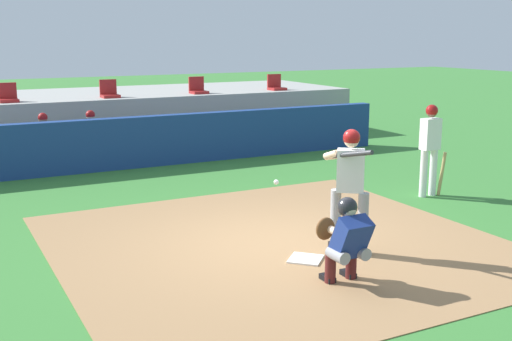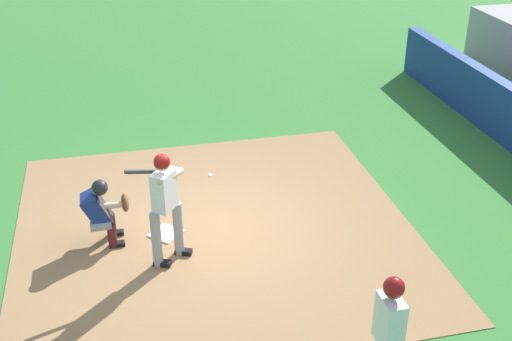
{
  "view_description": "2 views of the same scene",
  "coord_description": "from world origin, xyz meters",
  "px_view_note": "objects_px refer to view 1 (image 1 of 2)",
  "views": [
    {
      "loc": [
        -4.5,
        -7.97,
        3.08
      ],
      "look_at": [
        0.0,
        0.7,
        1.0
      ],
      "focal_mm": 44.89,
      "sensor_mm": 36.0,
      "label": 1
    },
    {
      "loc": [
        8.8,
        -1.36,
        5.82
      ],
      "look_at": [
        0.0,
        0.7,
        1.0
      ],
      "focal_mm": 45.0,
      "sensor_mm": 36.0,
      "label": 2
    }
  ],
  "objects_px": {
    "dugout_player_1": "(93,137)",
    "stadium_seat_1": "(8,97)",
    "batter_at_plate": "(349,183)",
    "stadium_seat_4": "(276,86)",
    "stadium_seat_3": "(198,89)",
    "home_plate": "(306,259)",
    "catcher_crouched": "(345,237)",
    "dugout_player_0": "(45,140)",
    "stadium_seat_2": "(109,92)",
    "on_deck_batter": "(430,144)"
  },
  "relations": [
    {
      "from": "home_plate",
      "to": "dugout_player_0",
      "type": "bearing_deg",
      "value": 104.39
    },
    {
      "from": "dugout_player_1",
      "to": "stadium_seat_2",
      "type": "bearing_deg",
      "value": 64.19
    },
    {
      "from": "stadium_seat_2",
      "to": "stadium_seat_4",
      "type": "xyz_separation_m",
      "value": [
        5.2,
        0.0,
        0.0
      ]
    },
    {
      "from": "stadium_seat_2",
      "to": "stadium_seat_3",
      "type": "relative_size",
      "value": 1.0
    },
    {
      "from": "batter_at_plate",
      "to": "on_deck_batter",
      "type": "distance_m",
      "value": 3.91
    },
    {
      "from": "home_plate",
      "to": "stadium_seat_4",
      "type": "xyz_separation_m",
      "value": [
        5.2,
        10.18,
        1.51
      ]
    },
    {
      "from": "home_plate",
      "to": "stadium_seat_3",
      "type": "height_order",
      "value": "stadium_seat_3"
    },
    {
      "from": "dugout_player_0",
      "to": "stadium_seat_2",
      "type": "xyz_separation_m",
      "value": [
        2.09,
        2.03,
        0.86
      ]
    },
    {
      "from": "on_deck_batter",
      "to": "dugout_player_1",
      "type": "xyz_separation_m",
      "value": [
        -5.02,
        6.13,
        -0.35
      ]
    },
    {
      "from": "dugout_player_1",
      "to": "stadium_seat_1",
      "type": "xyz_separation_m",
      "value": [
        -1.62,
        2.03,
        0.86
      ]
    },
    {
      "from": "home_plate",
      "to": "dugout_player_1",
      "type": "distance_m",
      "value": 8.23
    },
    {
      "from": "dugout_player_1",
      "to": "stadium_seat_4",
      "type": "bearing_deg",
      "value": 18.21
    },
    {
      "from": "catcher_crouched",
      "to": "on_deck_batter",
      "type": "distance_m",
      "value": 5.02
    },
    {
      "from": "stadium_seat_4",
      "to": "dugout_player_1",
      "type": "bearing_deg",
      "value": -161.79
    },
    {
      "from": "dugout_player_0",
      "to": "on_deck_batter",
      "type": "bearing_deg",
      "value": -45.04
    },
    {
      "from": "dugout_player_1",
      "to": "dugout_player_0",
      "type": "bearing_deg",
      "value": 180.0
    },
    {
      "from": "catcher_crouched",
      "to": "stadium_seat_3",
      "type": "relative_size",
      "value": 4.29
    },
    {
      "from": "stadium_seat_1",
      "to": "home_plate",
      "type": "bearing_deg",
      "value": -75.67
    },
    {
      "from": "dugout_player_0",
      "to": "dugout_player_1",
      "type": "distance_m",
      "value": 1.11
    },
    {
      "from": "home_plate",
      "to": "on_deck_batter",
      "type": "distance_m",
      "value": 4.62
    },
    {
      "from": "catcher_crouched",
      "to": "dugout_player_0",
      "type": "height_order",
      "value": "dugout_player_0"
    },
    {
      "from": "on_deck_batter",
      "to": "home_plate",
      "type": "bearing_deg",
      "value": -153.51
    },
    {
      "from": "stadium_seat_1",
      "to": "stadium_seat_2",
      "type": "bearing_deg",
      "value": 0.0
    },
    {
      "from": "on_deck_batter",
      "to": "dugout_player_0",
      "type": "height_order",
      "value": "on_deck_batter"
    },
    {
      "from": "batter_at_plate",
      "to": "on_deck_batter",
      "type": "xyz_separation_m",
      "value": [
        3.34,
        2.03,
        -0.02
      ]
    },
    {
      "from": "dugout_player_0",
      "to": "stadium_seat_3",
      "type": "bearing_deg",
      "value": 23.45
    },
    {
      "from": "stadium_seat_1",
      "to": "stadium_seat_4",
      "type": "bearing_deg",
      "value": 0.0
    },
    {
      "from": "stadium_seat_3",
      "to": "stadium_seat_4",
      "type": "distance_m",
      "value": 2.6
    },
    {
      "from": "home_plate",
      "to": "dugout_player_1",
      "type": "height_order",
      "value": "dugout_player_1"
    },
    {
      "from": "dugout_player_0",
      "to": "stadium_seat_3",
      "type": "distance_m",
      "value": 5.18
    },
    {
      "from": "batter_at_plate",
      "to": "stadium_seat_3",
      "type": "xyz_separation_m",
      "value": [
        1.91,
        10.2,
        0.5
      ]
    },
    {
      "from": "catcher_crouched",
      "to": "on_deck_batter",
      "type": "xyz_separation_m",
      "value": [
        4.04,
        2.95,
        0.41
      ]
    },
    {
      "from": "on_deck_batter",
      "to": "catcher_crouched",
      "type": "bearing_deg",
      "value": -143.92
    },
    {
      "from": "catcher_crouched",
      "to": "dugout_player_0",
      "type": "distance_m",
      "value": 9.32
    },
    {
      "from": "dugout_player_1",
      "to": "stadium_seat_1",
      "type": "relative_size",
      "value": 2.71
    },
    {
      "from": "on_deck_batter",
      "to": "dugout_player_0",
      "type": "bearing_deg",
      "value": 134.96
    },
    {
      "from": "catcher_crouched",
      "to": "stadium_seat_3",
      "type": "bearing_deg",
      "value": 76.79
    },
    {
      "from": "on_deck_batter",
      "to": "stadium_seat_3",
      "type": "xyz_separation_m",
      "value": [
        -1.43,
        8.17,
        0.51
      ]
    },
    {
      "from": "home_plate",
      "to": "stadium_seat_2",
      "type": "relative_size",
      "value": 0.92
    },
    {
      "from": "catcher_crouched",
      "to": "stadium_seat_1",
      "type": "xyz_separation_m",
      "value": [
        -2.59,
        11.11,
        0.93
      ]
    },
    {
      "from": "batter_at_plate",
      "to": "stadium_seat_4",
      "type": "distance_m",
      "value": 11.16
    },
    {
      "from": "dugout_player_1",
      "to": "stadium_seat_3",
      "type": "relative_size",
      "value": 2.71
    },
    {
      "from": "batter_at_plate",
      "to": "stadium_seat_2",
      "type": "bearing_deg",
      "value": 93.89
    },
    {
      "from": "on_deck_batter",
      "to": "stadium_seat_4",
      "type": "xyz_separation_m",
      "value": [
        1.17,
        8.17,
        0.51
      ]
    },
    {
      "from": "home_plate",
      "to": "catcher_crouched",
      "type": "distance_m",
      "value": 1.1
    },
    {
      "from": "stadium_seat_1",
      "to": "dugout_player_1",
      "type": "bearing_deg",
      "value": -51.54
    },
    {
      "from": "home_plate",
      "to": "on_deck_batter",
      "type": "height_order",
      "value": "on_deck_batter"
    },
    {
      "from": "home_plate",
      "to": "stadium_seat_3",
      "type": "bearing_deg",
      "value": 75.67
    },
    {
      "from": "catcher_crouched",
      "to": "stadium_seat_4",
      "type": "height_order",
      "value": "stadium_seat_4"
    },
    {
      "from": "stadium_seat_1",
      "to": "batter_at_plate",
      "type": "bearing_deg",
      "value": -72.1
    }
  ]
}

